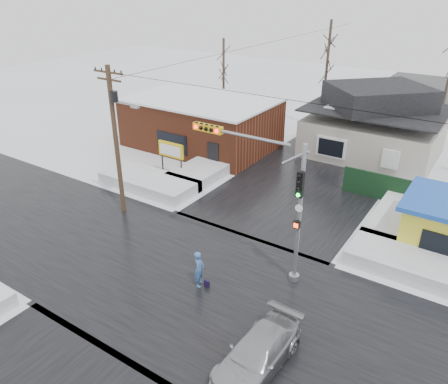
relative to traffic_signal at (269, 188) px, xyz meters
The scene contains 19 objects.
ground 5.94m from the traffic_signal, 129.36° to the right, with size 120.00×120.00×0.00m, color white.
road_ns 5.94m from the traffic_signal, 129.36° to the right, with size 10.00×120.00×0.02m, color black.
road_ew 5.94m from the traffic_signal, 129.36° to the right, with size 120.00×10.00×0.02m, color black.
snowbank_nw 12.81m from the traffic_signal, 160.57° to the left, with size 7.00×3.00×0.80m, color white.
snowbank_ne 8.75m from the traffic_signal, 31.56° to the left, with size 7.00×3.00×0.80m, color white.
snowbank_nside_w 13.70m from the traffic_signal, 136.24° to the left, with size 3.00×8.00×0.80m, color white.
snowbank_nside_e 10.94m from the traffic_signal, 63.18° to the left, with size 3.00×8.00×0.80m, color white.
traffic_signal is the anchor object (origin of this frame).
utility_pole 10.39m from the traffic_signal, behind, with size 3.15×0.44×9.00m.
brick_building 18.87m from the traffic_signal, 135.87° to the left, with size 12.20×8.20×4.12m.
marquee_sign 13.42m from the traffic_signal, 150.28° to the left, with size 2.20×0.21×2.55m.
house 19.13m from the traffic_signal, 91.29° to the left, with size 10.40×8.40×5.76m.
kiosk 10.43m from the traffic_signal, 44.84° to the left, with size 4.60×4.60×2.88m.
fence 12.31m from the traffic_signal, 69.77° to the left, with size 8.00×0.12×1.80m, color black.
tree_far_left 24.16m from the traffic_signal, 105.60° to the left, with size 3.00×3.00×10.00m.
tree_far_west 26.75m from the traffic_signal, 128.00° to the left, with size 3.00×3.00×8.00m.
pedestrian 5.02m from the traffic_signal, 125.33° to the right, with size 0.67×0.44×1.85m, color #3D66AC.
car 7.30m from the traffic_signal, 64.19° to the right, with size 1.86×4.58×1.33m, color #A7A8AF.
shopping_bag 5.42m from the traffic_signal, 120.72° to the right, with size 0.28×0.12×0.35m, color black.
Camera 1 is at (10.65, -13.25, 13.21)m, focal length 35.00 mm.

